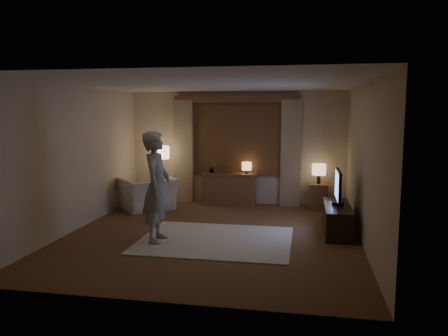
% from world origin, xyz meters
% --- Properties ---
extents(room, '(5.04, 5.54, 2.64)m').
position_xyz_m(room, '(0.00, 0.50, 1.33)').
color(room, brown).
rests_on(room, ground).
extents(rug, '(2.50, 2.00, 0.02)m').
position_xyz_m(rug, '(0.13, -0.31, 0.01)').
color(rug, beige).
rests_on(rug, floor).
extents(sideboard, '(1.20, 0.40, 0.70)m').
position_xyz_m(sideboard, '(-0.13, 2.50, 0.35)').
color(sideboard, brown).
rests_on(sideboard, floor).
extents(picture_frame, '(0.16, 0.02, 0.20)m').
position_xyz_m(picture_frame, '(-0.13, 2.50, 0.80)').
color(picture_frame, brown).
rests_on(picture_frame, sideboard).
extents(plant, '(0.17, 0.13, 0.30)m').
position_xyz_m(plant, '(-0.53, 2.50, 0.85)').
color(plant, '#999999').
rests_on(plant, sideboard).
extents(table_lamp_sideboard, '(0.22, 0.22, 0.30)m').
position_xyz_m(table_lamp_sideboard, '(0.27, 2.50, 0.90)').
color(table_lamp_sideboard, black).
rests_on(table_lamp_sideboard, sideboard).
extents(floor_lamp, '(0.40, 0.40, 1.36)m').
position_xyz_m(floor_lamp, '(-1.67, 2.22, 1.14)').
color(floor_lamp, black).
rests_on(floor_lamp, floor).
extents(armchair, '(1.44, 1.44, 0.70)m').
position_xyz_m(armchair, '(-1.79, 1.69, 0.35)').
color(armchair, beige).
rests_on(armchair, floor).
extents(side_table, '(0.40, 0.40, 0.56)m').
position_xyz_m(side_table, '(1.87, 2.45, 0.28)').
color(side_table, brown).
rests_on(side_table, floor).
extents(table_lamp_side, '(0.30, 0.30, 0.44)m').
position_xyz_m(table_lamp_side, '(1.87, 2.45, 0.87)').
color(table_lamp_side, black).
rests_on(table_lamp_side, side_table).
extents(tv_stand, '(0.45, 1.40, 0.50)m').
position_xyz_m(tv_stand, '(2.15, 0.54, 0.25)').
color(tv_stand, black).
rests_on(tv_stand, floor).
extents(tv, '(0.21, 0.86, 0.62)m').
position_xyz_m(tv, '(2.15, 0.54, 0.84)').
color(tv, black).
rests_on(tv, tv_stand).
extents(person, '(0.47, 0.69, 1.81)m').
position_xyz_m(person, '(-0.80, -0.55, 0.93)').
color(person, '#9C9890').
rests_on(person, rug).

